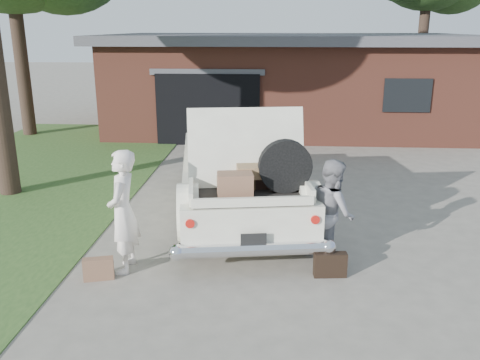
{
  "coord_description": "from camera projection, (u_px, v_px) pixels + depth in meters",
  "views": [
    {
      "loc": [
        0.55,
        -7.52,
        3.57
      ],
      "look_at": [
        0.0,
        0.6,
        1.1
      ],
      "focal_mm": 38.0,
      "sensor_mm": 36.0,
      "label": 1
    }
  ],
  "objects": [
    {
      "name": "ground",
      "position": [
        238.0,
        255.0,
        8.26
      ],
      "size": [
        90.0,
        90.0,
        0.0
      ],
      "primitive_type": "plane",
      "color": "gray",
      "rests_on": "ground"
    },
    {
      "name": "grass_strip",
      "position": [
        5.0,
        191.0,
        11.47
      ],
      "size": [
        6.0,
        16.0,
        0.02
      ],
      "primitive_type": "cube",
      "color": "#2D4C1E",
      "rests_on": "ground"
    },
    {
      "name": "house",
      "position": [
        287.0,
        80.0,
        18.66
      ],
      "size": [
        12.8,
        7.8,
        3.3
      ],
      "color": "brown",
      "rests_on": "ground"
    },
    {
      "name": "suitcase_right",
      "position": [
        330.0,
        265.0,
        7.52
      ],
      "size": [
        0.5,
        0.2,
        0.37
      ],
      "primitive_type": "cube",
      "rotation": [
        0.0,
        0.0,
        0.1
      ],
      "color": "black",
      "rests_on": "ground"
    },
    {
      "name": "sedan",
      "position": [
        238.0,
        172.0,
        9.95
      ],
      "size": [
        3.04,
        5.98,
        2.33
      ],
      "rotation": [
        0.0,
        0.0,
        0.15
      ],
      "color": "white",
      "rests_on": "ground"
    },
    {
      "name": "woman_left",
      "position": [
        123.0,
        212.0,
        7.52
      ],
      "size": [
        0.47,
        0.7,
        1.88
      ],
      "primitive_type": "imported",
      "rotation": [
        0.0,
        0.0,
        -1.54
      ],
      "color": "white",
      "rests_on": "ground"
    },
    {
      "name": "suitcase_left",
      "position": [
        98.0,
        269.0,
        7.42
      ],
      "size": [
        0.46,
        0.25,
        0.34
      ],
      "primitive_type": "cube",
      "rotation": [
        0.0,
        0.0,
        0.27
      ],
      "color": "brown",
      "rests_on": "ground"
    },
    {
      "name": "woman_right",
      "position": [
        332.0,
        212.0,
        7.8
      ],
      "size": [
        0.83,
        0.95,
        1.67
      ],
      "primitive_type": "imported",
      "rotation": [
        0.0,
        0.0,
        1.84
      ],
      "color": "gray",
      "rests_on": "ground"
    }
  ]
}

